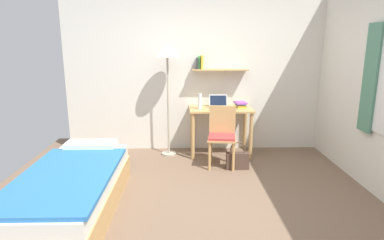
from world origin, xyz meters
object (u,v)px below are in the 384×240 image
at_px(water_bottle, 200,101).
at_px(desk_chair, 222,134).
at_px(handbag, 237,160).
at_px(standing_lamp, 167,57).
at_px(desk, 221,117).
at_px(book_stack, 240,104).
at_px(bed, 72,191).
at_px(laptop, 218,104).

bearing_deg(water_bottle, desk_chair, -55.99).
relative_size(desk_chair, handbag, 2.18).
bearing_deg(water_bottle, standing_lamp, 172.58).
height_order(standing_lamp, handbag, standing_lamp).
bearing_deg(water_bottle, handbag, -49.02).
distance_m(desk, desk_chair, 0.54).
distance_m(book_stack, handbag, 0.98).
relative_size(bed, book_stack, 7.94).
bearing_deg(book_stack, desk, -173.18).
relative_size(bed, desk_chair, 2.32).
xyz_separation_m(laptop, book_stack, (0.35, -0.05, -0.00)).
relative_size(bed, handbag, 5.06).
xyz_separation_m(bed, desk, (1.77, 1.85, 0.38)).
xyz_separation_m(bed, water_bottle, (1.44, 1.78, 0.64)).
relative_size(water_bottle, book_stack, 0.94).
bearing_deg(book_stack, desk_chair, -122.26).
distance_m(desk, standing_lamp, 1.26).
distance_m(standing_lamp, handbag, 1.87).
relative_size(book_stack, handbag, 0.64).
bearing_deg(water_bottle, book_stack, 9.25).
bearing_deg(desk, water_bottle, -168.46).
bearing_deg(desk, bed, -133.79).
bearing_deg(laptop, bed, -132.03).
distance_m(desk, water_bottle, 0.43).
height_order(desk_chair, laptop, laptop).
xyz_separation_m(desk, standing_lamp, (-0.83, -0.00, 0.94)).
relative_size(laptop, water_bottle, 1.23).
xyz_separation_m(desk, laptop, (-0.03, 0.08, 0.20)).
relative_size(standing_lamp, water_bottle, 7.38).
bearing_deg(water_bottle, desk, 11.54).
bearing_deg(handbag, book_stack, 78.93).
height_order(desk, standing_lamp, standing_lamp).
xyz_separation_m(standing_lamp, book_stack, (1.15, 0.04, -0.75)).
bearing_deg(standing_lamp, laptop, 6.22).
distance_m(desk_chair, laptop, 0.69).
relative_size(desk_chair, water_bottle, 3.63).
distance_m(water_bottle, book_stack, 0.67).
bearing_deg(standing_lamp, handbag, -33.06).
distance_m(bed, laptop, 2.66).
relative_size(bed, standing_lamp, 1.14).
bearing_deg(standing_lamp, water_bottle, -7.42).
relative_size(standing_lamp, laptop, 5.99).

